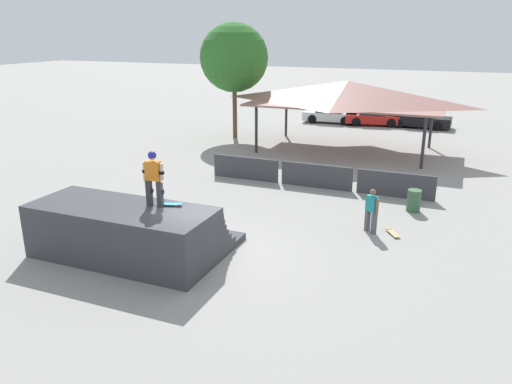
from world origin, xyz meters
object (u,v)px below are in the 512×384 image
at_px(trash_bin, 414,201).
at_px(parked_car_white, 330,115).
at_px(bystander_walking, 372,208).
at_px(tree_beside_pavilion, 234,58).
at_px(parked_car_black, 419,119).
at_px(skater_on_deck, 153,175).
at_px(skateboard_on_deck, 170,204).
at_px(skateboard_on_ground, 392,233).
at_px(parked_car_red, 373,117).

relative_size(trash_bin, parked_car_white, 0.21).
distance_m(bystander_walking, tree_beside_pavilion, 17.31).
bearing_deg(parked_car_black, skater_on_deck, -100.20).
distance_m(skateboard_on_deck, parked_car_black, 25.72).
height_order(skateboard_on_ground, parked_car_white, parked_car_white).
height_order(skateboard_on_deck, bystander_walking, skateboard_on_deck).
bearing_deg(tree_beside_pavilion, parked_car_red, 46.74).
xyz_separation_m(tree_beside_pavilion, parked_car_black, (10.65, 8.23, -4.41)).
bearing_deg(bystander_walking, skateboard_on_deck, 78.93).
distance_m(parked_car_white, parked_car_black, 6.36).
height_order(skater_on_deck, tree_beside_pavilion, tree_beside_pavilion).
bearing_deg(bystander_walking, parked_car_red, -40.71).
distance_m(skateboard_on_ground, parked_car_red, 21.00).
xyz_separation_m(skateboard_on_ground, trash_bin, (0.40, 2.65, 0.37)).
distance_m(skater_on_deck, skateboard_on_deck, 1.01).
relative_size(bystander_walking, parked_car_black, 0.36).
bearing_deg(trash_bin, skateboard_on_deck, -132.22).
distance_m(skater_on_deck, trash_bin, 10.16).
height_order(skateboard_on_ground, trash_bin, trash_bin).
bearing_deg(trash_bin, bystander_walking, -112.64).
bearing_deg(bystander_walking, tree_beside_pavilion, -9.48).
relative_size(skateboard_on_deck, bystander_walking, 0.50).
relative_size(skateboard_on_deck, tree_beside_pavilion, 0.11).
bearing_deg(skateboard_on_deck, skateboard_on_ground, 18.74).
bearing_deg(bystander_walking, parked_car_white, -32.26).
bearing_deg(trash_bin, parked_car_red, 104.62).
height_order(skateboard_on_deck, parked_car_red, skateboard_on_deck).
distance_m(skateboard_on_deck, parked_car_red, 25.03).
height_order(skateboard_on_deck, parked_car_black, skateboard_on_deck).
height_order(bystander_walking, parked_car_black, bystander_walking).
bearing_deg(parked_car_white, trash_bin, -68.91).
bearing_deg(skater_on_deck, tree_beside_pavilion, 102.35).
bearing_deg(parked_car_white, skater_on_deck, -90.40).
relative_size(bystander_walking, trash_bin, 1.83).
relative_size(skateboard_on_ground, parked_car_black, 0.18).
distance_m(skateboard_on_deck, skateboard_on_ground, 7.61).
bearing_deg(tree_beside_pavilion, skateboard_on_ground, -47.01).
height_order(tree_beside_pavilion, parked_car_white, tree_beside_pavilion).
relative_size(skateboard_on_ground, parked_car_white, 0.19).
xyz_separation_m(trash_bin, parked_car_red, (-4.67, 17.90, 0.18)).
bearing_deg(parked_car_white, parked_car_black, 1.50).
distance_m(skater_on_deck, parked_car_red, 25.30).
height_order(skater_on_deck, parked_car_red, skater_on_deck).
height_order(parked_car_white, parked_car_red, same).
relative_size(trash_bin, parked_car_black, 0.20).
height_order(skateboard_on_deck, tree_beside_pavilion, tree_beside_pavilion).
relative_size(skater_on_deck, parked_car_black, 0.39).
distance_m(skateboard_on_ground, tree_beside_pavilion, 17.92).
xyz_separation_m(tree_beside_pavilion, trash_bin, (12.15, -9.95, -4.59)).
distance_m(bystander_walking, trash_bin, 3.01).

